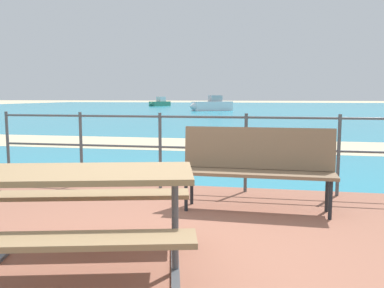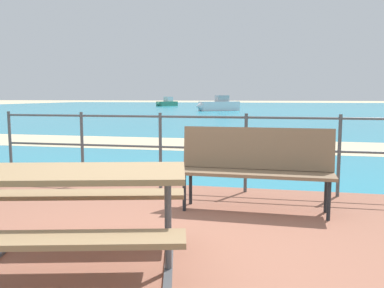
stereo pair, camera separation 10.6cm
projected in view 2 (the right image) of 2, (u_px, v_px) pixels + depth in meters
ground_plane at (148, 264)px, 3.23m from camera, size 240.00×240.00×0.00m
patio_paving at (148, 260)px, 3.23m from camera, size 6.40×5.20×0.06m
sea_water at (267, 109)px, 42.10m from camera, size 90.00×90.00×0.01m
beach_strip at (239, 145)px, 10.98m from camera, size 54.03×3.49×0.01m
picnic_table at (71, 196)px, 2.85m from camera, size 1.89×1.69×0.76m
park_bench at (256, 162)px, 4.50m from camera, size 1.71×0.45×0.93m
railing_fence at (202, 142)px, 5.45m from camera, size 5.94×0.04×1.05m
boat_near at (167, 103)px, 55.41m from camera, size 2.45×3.74×1.28m
boat_mid at (218, 105)px, 37.13m from camera, size 3.96×3.51×1.42m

